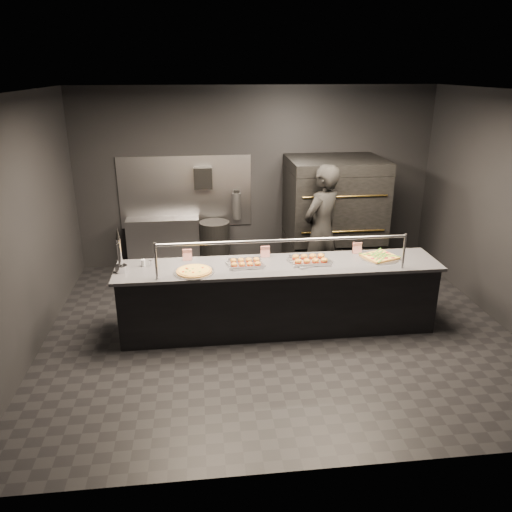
# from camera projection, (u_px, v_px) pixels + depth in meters

# --- Properties ---
(room) EXTENTS (6.04, 6.00, 3.00)m
(room) POSITION_uv_depth(u_px,v_px,m) (277.00, 219.00, 6.15)
(room) COLOR black
(room) RESTS_ON ground
(service_counter) EXTENTS (4.10, 0.78, 1.37)m
(service_counter) POSITION_uv_depth(u_px,v_px,m) (279.00, 297.00, 6.47)
(service_counter) COLOR black
(service_counter) RESTS_ON ground
(pizza_oven) EXTENTS (1.50, 1.23, 1.91)m
(pizza_oven) POSITION_uv_depth(u_px,v_px,m) (333.00, 216.00, 8.19)
(pizza_oven) COLOR black
(pizza_oven) RESTS_ON ground
(prep_shelf) EXTENTS (1.20, 0.35, 0.90)m
(prep_shelf) POSITION_uv_depth(u_px,v_px,m) (164.00, 244.00, 8.46)
(prep_shelf) COLOR #99999E
(prep_shelf) RESTS_ON ground
(towel_dispenser) EXTENTS (0.30, 0.20, 0.35)m
(towel_dispenser) POSITION_uv_depth(u_px,v_px,m) (203.00, 178.00, 8.21)
(towel_dispenser) COLOR black
(towel_dispenser) RESTS_ON room
(fire_extinguisher) EXTENTS (0.14, 0.14, 0.51)m
(fire_extinguisher) POSITION_uv_depth(u_px,v_px,m) (237.00, 206.00, 8.45)
(fire_extinguisher) COLOR #B2B2B7
(fire_extinguisher) RESTS_ON room
(beer_tap) EXTENTS (0.15, 0.21, 0.56)m
(beer_tap) POSITION_uv_depth(u_px,v_px,m) (120.00, 260.00, 6.02)
(beer_tap) COLOR silver
(beer_tap) RESTS_ON service_counter
(round_pizza) EXTENTS (0.50, 0.50, 0.03)m
(round_pizza) POSITION_uv_depth(u_px,v_px,m) (194.00, 271.00, 6.05)
(round_pizza) COLOR silver
(round_pizza) RESTS_ON service_counter
(slider_tray_a) EXTENTS (0.50, 0.41, 0.07)m
(slider_tray_a) POSITION_uv_depth(u_px,v_px,m) (245.00, 263.00, 6.27)
(slider_tray_a) COLOR silver
(slider_tray_a) RESTS_ON service_counter
(slider_tray_b) EXTENTS (0.58, 0.51, 0.08)m
(slider_tray_b) POSITION_uv_depth(u_px,v_px,m) (310.00, 260.00, 6.38)
(slider_tray_b) COLOR silver
(slider_tray_b) RESTS_ON service_counter
(square_pizza) EXTENTS (0.50, 0.50, 0.05)m
(square_pizza) POSITION_uv_depth(u_px,v_px,m) (379.00, 257.00, 6.51)
(square_pizza) COLOR silver
(square_pizza) RESTS_ON service_counter
(condiment_jar) EXTENTS (0.13, 0.05, 0.09)m
(condiment_jar) POSITION_uv_depth(u_px,v_px,m) (145.00, 263.00, 6.23)
(condiment_jar) COLOR silver
(condiment_jar) RESTS_ON service_counter
(tent_cards) EXTENTS (2.37, 0.04, 0.15)m
(tent_cards) POSITION_uv_depth(u_px,v_px,m) (271.00, 251.00, 6.54)
(tent_cards) COLOR white
(tent_cards) RESTS_ON service_counter
(trash_bin) EXTENTS (0.51, 0.51, 0.84)m
(trash_bin) POSITION_uv_depth(u_px,v_px,m) (215.00, 246.00, 8.44)
(trash_bin) COLOR black
(trash_bin) RESTS_ON ground
(worker) EXTENTS (0.86, 0.82, 1.97)m
(worker) POSITION_uv_depth(u_px,v_px,m) (321.00, 230.00, 7.42)
(worker) COLOR black
(worker) RESTS_ON ground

